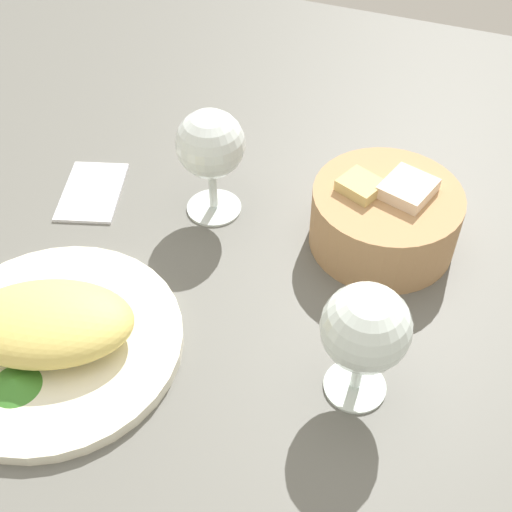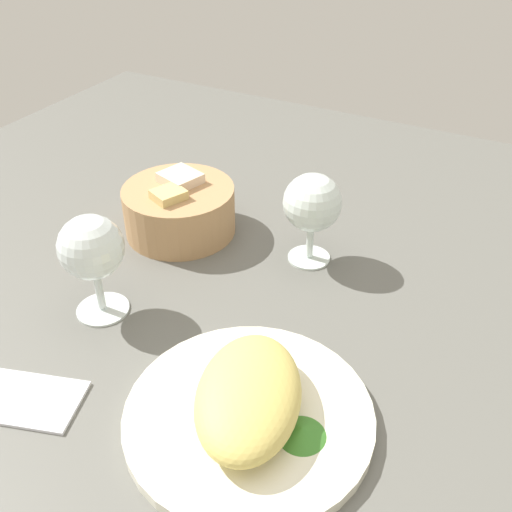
% 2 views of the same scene
% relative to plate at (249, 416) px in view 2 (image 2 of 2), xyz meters
% --- Properties ---
extents(ground_plane, '(1.40, 1.40, 0.02)m').
position_rel_plate_xyz_m(ground_plane, '(0.13, 0.11, -0.02)').
color(ground_plane, '#5E5D57').
extents(plate, '(0.25, 0.25, 0.01)m').
position_rel_plate_xyz_m(plate, '(0.00, 0.00, 0.00)').
color(plate, white).
rests_on(plate, ground_plane).
extents(omelette, '(0.19, 0.16, 0.05)m').
position_rel_plate_xyz_m(omelette, '(0.00, 0.00, 0.03)').
color(omelette, '#D5BF60').
rests_on(omelette, plate).
extents(lettuce_garnish, '(0.05, 0.05, 0.01)m').
position_rel_plate_xyz_m(lettuce_garnish, '(-0.00, -0.06, 0.01)').
color(lettuce_garnish, '#3B7E2B').
rests_on(lettuce_garnish, plate).
extents(bread_basket, '(0.16, 0.16, 0.09)m').
position_rel_plate_xyz_m(bread_basket, '(0.27, 0.26, 0.03)').
color(bread_basket, tan).
rests_on(bread_basket, ground_plane).
extents(wine_glass_near, '(0.08, 0.08, 0.13)m').
position_rel_plate_xyz_m(wine_glass_near, '(0.29, 0.06, 0.08)').
color(wine_glass_near, silver).
rests_on(wine_glass_near, ground_plane).
extents(wine_glass_far, '(0.08, 0.08, 0.14)m').
position_rel_plate_xyz_m(wine_glass_far, '(0.07, 0.25, 0.08)').
color(wine_glass_far, silver).
rests_on(wine_glass_far, ground_plane).
extents(folded_napkin, '(0.10, 0.13, 0.01)m').
position_rel_plate_xyz_m(folded_napkin, '(-0.09, 0.22, -0.00)').
color(folded_napkin, silver).
rests_on(folded_napkin, ground_plane).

